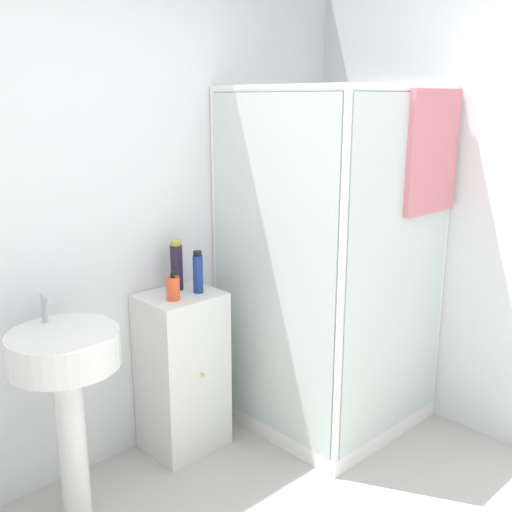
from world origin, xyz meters
The scene contains 7 objects.
wall_back centered at (0.00, 1.70, 1.25)m, with size 6.40×0.06×2.50m, color silver.
shower_enclosure centered at (1.16, 1.12, 0.51)m, with size 0.93×0.96×1.88m.
vanity_cabinet centered at (0.39, 1.50, 0.43)m, with size 0.40×0.35×0.86m.
sink centered at (-0.31, 1.36, 0.69)m, with size 0.46×0.46×1.02m.
soap_dispenser centered at (0.32, 1.45, 0.92)m, with size 0.07×0.07×0.15m.
shampoo_bottle_tall_black centered at (0.43, 1.57, 0.99)m, with size 0.06×0.06×0.26m.
shampoo_bottle_blue centered at (0.48, 1.46, 0.96)m, with size 0.05×0.05×0.22m.
Camera 1 is at (-1.31, -0.87, 1.82)m, focal length 42.00 mm.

